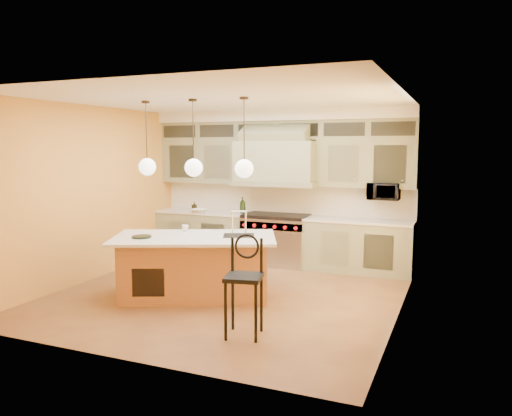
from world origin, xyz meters
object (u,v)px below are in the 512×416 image
at_px(counter_stool, 244,279).
at_px(microwave, 384,191).
at_px(kitchen_island, 196,265).
at_px(range, 276,239).

height_order(counter_stool, microwave, microwave).
bearing_deg(kitchen_island, range, 57.34).
height_order(range, kitchen_island, kitchen_island).
xyz_separation_m(range, microwave, (1.95, 0.11, 0.96)).
relative_size(kitchen_island, microwave, 4.89).
bearing_deg(range, counter_stool, -75.73).
height_order(kitchen_island, counter_stool, kitchen_island).
bearing_deg(range, microwave, 3.12).
relative_size(range, counter_stool, 1.01).
height_order(range, counter_stool, counter_stool).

